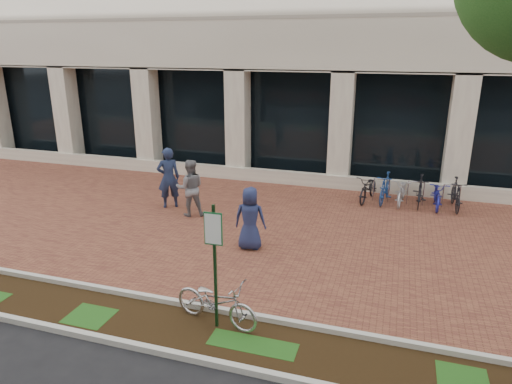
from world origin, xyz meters
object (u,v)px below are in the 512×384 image
(locked_bicycle, at_px, (216,301))
(pedestrian_right, at_px, (250,218))
(bike_rack_cluster, at_px, (410,191))
(pedestrian_left, at_px, (169,178))
(pedestrian_mid, at_px, (190,188))
(parking_sign, at_px, (214,252))

(locked_bicycle, height_order, pedestrian_right, pedestrian_right)
(pedestrian_right, bearing_deg, bike_rack_cluster, -135.37)
(pedestrian_left, relative_size, pedestrian_mid, 1.12)
(locked_bicycle, xyz_separation_m, pedestrian_left, (-3.95, 5.64, 0.53))
(parking_sign, height_order, pedestrian_mid, parking_sign)
(parking_sign, relative_size, locked_bicycle, 1.38)
(pedestrian_mid, bearing_deg, parking_sign, 94.48)
(pedestrian_mid, height_order, pedestrian_right, pedestrian_mid)
(pedestrian_left, bearing_deg, pedestrian_right, 113.59)
(parking_sign, bearing_deg, pedestrian_right, 95.23)
(parking_sign, distance_m, locked_bicycle, 1.10)
(locked_bicycle, bearing_deg, parking_sign, -149.16)
(pedestrian_mid, bearing_deg, pedestrian_right, 119.85)
(pedestrian_right, bearing_deg, locked_bicycle, 91.51)
(parking_sign, bearing_deg, pedestrian_left, 122.09)
(parking_sign, relative_size, pedestrian_mid, 1.38)
(parking_sign, relative_size, bike_rack_cluster, 0.70)
(locked_bicycle, xyz_separation_m, bike_rack_cluster, (3.55, 8.26, 0.01))
(pedestrian_right, bearing_deg, pedestrian_mid, -40.92)
(pedestrian_mid, relative_size, pedestrian_right, 1.07)
(parking_sign, distance_m, pedestrian_mid, 6.12)
(pedestrian_left, distance_m, bike_rack_cluster, 7.96)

